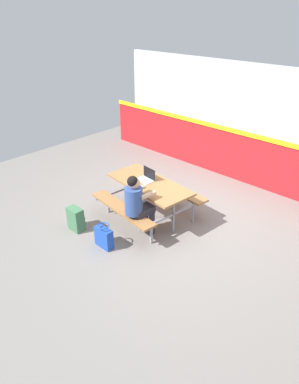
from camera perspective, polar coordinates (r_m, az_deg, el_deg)
ground_plane at (r=6.49m, az=2.41°, el=-5.44°), size 10.00×10.00×0.02m
accent_backdrop at (r=7.93m, az=15.44°, el=10.20°), size 8.00×0.14×2.60m
picnic_table_main at (r=6.40m, az=-0.00°, el=0.17°), size 1.75×1.72×0.74m
student_nearer at (r=5.79m, az=-2.03°, el=-1.59°), size 0.39×0.54×1.21m
laptop_silver at (r=6.41m, az=-0.51°, el=2.40°), size 0.34×0.26×0.22m
backpack_dark at (r=6.37m, az=-12.09°, el=-4.42°), size 0.30×0.22×0.44m
tote_bag_bright at (r=5.87m, az=-7.57°, el=-7.41°), size 0.34×0.21×0.43m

